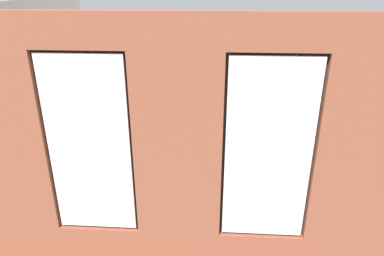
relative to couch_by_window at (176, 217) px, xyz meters
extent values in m
cube|color=#99663D|center=(-0.11, -2.16, -0.38)|extent=(6.58, 6.38, 0.10)
cube|color=#9E5138|center=(-0.11, 0.65, 1.19)|extent=(0.91, 0.16, 3.03)
cube|color=#9E5138|center=(-1.03, 0.65, 0.00)|extent=(0.92, 0.16, 0.67)
cube|color=#9E5138|center=(-1.03, 0.65, 2.53)|extent=(0.92, 0.16, 0.34)
cube|color=white|center=(-1.03, 0.69, 1.35)|extent=(0.86, 0.03, 1.96)
cube|color=#38281E|center=(-1.03, 0.63, 1.35)|extent=(0.92, 0.04, 2.02)
cube|color=#9E5138|center=(0.80, 0.65, 0.00)|extent=(0.92, 0.16, 0.67)
cube|color=#9E5138|center=(0.80, 0.65, 2.53)|extent=(0.92, 0.16, 0.34)
cube|color=white|center=(0.80, 0.69, 1.35)|extent=(0.86, 0.03, 1.96)
cube|color=#38281E|center=(0.80, 0.63, 1.35)|extent=(0.92, 0.04, 2.02)
cube|color=tan|center=(-0.11, 0.55, 0.31)|extent=(2.95, 0.24, 0.06)
cube|color=black|center=(-0.11, 0.56, 1.70)|extent=(0.50, 0.03, 0.65)
cube|color=#389360|center=(-0.11, 0.55, 1.70)|extent=(0.44, 0.01, 0.59)
cube|color=white|center=(2.83, -1.96, 1.19)|extent=(0.10, 5.38, 3.03)
cube|color=black|center=(0.00, -0.05, -0.12)|extent=(1.85, 0.85, 0.42)
cube|color=black|center=(0.00, 0.28, 0.28)|extent=(1.85, 0.24, 0.38)
cube|color=black|center=(-0.81, -0.05, 0.19)|extent=(0.22, 0.85, 0.24)
cube|color=black|center=(0.81, -0.05, 0.19)|extent=(0.22, 0.85, 0.24)
cube|color=#232326|center=(-0.35, -0.09, 0.15)|extent=(0.65, 0.65, 0.12)
cube|color=#232326|center=(0.35, -0.09, 0.15)|extent=(0.65, 0.65, 0.12)
cube|color=black|center=(-2.35, -2.09, -0.12)|extent=(0.89, 2.03, 0.42)
cube|color=black|center=(-2.68, -2.09, 0.28)|extent=(0.28, 2.01, 0.38)
cube|color=black|center=(-2.33, -2.98, 0.19)|extent=(0.85, 0.24, 0.24)
cube|color=black|center=(-2.37, -1.19, 0.19)|extent=(0.85, 0.24, 0.24)
cube|color=#232326|center=(-2.30, -2.48, 0.15)|extent=(0.66, 0.73, 0.12)
cube|color=#232326|center=(-2.32, -1.69, 0.15)|extent=(0.66, 0.73, 0.12)
cube|color=olive|center=(-0.05, -2.29, 0.10)|extent=(1.57, 0.82, 0.04)
cube|color=olive|center=(-0.77, -2.64, -0.13)|extent=(0.07, 0.07, 0.41)
cube|color=olive|center=(0.68, -2.64, -0.13)|extent=(0.07, 0.07, 0.41)
cube|color=olive|center=(-0.77, -1.94, -0.13)|extent=(0.07, 0.07, 0.41)
cube|color=olive|center=(0.68, -1.94, -0.13)|extent=(0.07, 0.07, 0.41)
cylinder|color=silver|center=(0.15, -2.39, 0.17)|extent=(0.08, 0.08, 0.10)
cylinder|color=#B7333D|center=(-0.16, -2.17, 0.18)|extent=(0.08, 0.08, 0.12)
cylinder|color=brown|center=(-0.05, -2.29, 0.17)|extent=(0.13, 0.13, 0.10)
sphere|color=#337F38|center=(-0.05, -2.29, 0.29)|extent=(0.16, 0.16, 0.16)
cube|color=#B2B2B7|center=(0.42, -2.17, 0.13)|extent=(0.18, 0.08, 0.02)
cube|color=black|center=(2.53, -2.35, -0.04)|extent=(1.11, 0.42, 0.59)
cube|color=black|center=(2.53, -2.35, 0.28)|extent=(0.40, 0.20, 0.05)
cube|color=black|center=(2.53, -2.35, 0.33)|extent=(0.06, 0.04, 0.06)
cube|color=black|center=(2.53, -2.35, 0.62)|extent=(0.90, 0.04, 0.51)
cube|color=black|center=(2.53, -2.37, 0.62)|extent=(0.85, 0.01, 0.46)
cylinder|color=#47423D|center=(-1.37, -0.05, -0.15)|extent=(0.34, 0.34, 0.37)
cylinder|color=brown|center=(-1.37, -0.05, 0.24)|extent=(0.06, 0.06, 0.41)
cone|color=#337F38|center=(-1.16, -0.03, 0.73)|extent=(0.59, 0.23, 0.67)
cone|color=#337F38|center=(-1.32, 0.21, 0.68)|extent=(0.30, 0.68, 0.59)
cone|color=#337F38|center=(-1.53, 0.07, 0.74)|extent=(0.53, 0.47, 0.69)
cone|color=#337F38|center=(-1.57, -0.14, 0.73)|extent=(0.59, 0.41, 0.67)
cone|color=#337F38|center=(-1.31, -0.24, 0.74)|extent=(0.34, 0.57, 0.68)
cylinder|color=gray|center=(-0.55, -3.34, -0.23)|extent=(0.20, 0.20, 0.19)
cylinder|color=brown|center=(-0.55, -3.34, -0.07)|extent=(0.03, 0.03, 0.14)
ellipsoid|color=#286B2D|center=(-0.55, -3.34, 0.18)|extent=(0.45, 0.45, 0.37)
cylinder|color=gray|center=(-2.00, -3.54, -0.23)|extent=(0.20, 0.20, 0.20)
cylinder|color=brown|center=(-2.00, -3.54, -0.09)|extent=(0.03, 0.03, 0.07)
ellipsoid|color=#3D8E42|center=(-2.00, -3.54, 0.08)|extent=(0.38, 0.38, 0.28)
cylinder|color=beige|center=(2.23, -4.30, -0.16)|extent=(0.36, 0.36, 0.34)
cylinder|color=brown|center=(2.23, -4.30, 0.28)|extent=(0.07, 0.07, 0.54)
cone|color=#337F38|center=(2.39, -4.31, 0.71)|extent=(0.46, 0.19, 0.44)
cone|color=#337F38|center=(2.30, -4.16, 0.73)|extent=(0.35, 0.46, 0.46)
cone|color=#337F38|center=(2.07, -4.19, 0.69)|extent=(0.49, 0.41, 0.41)
cone|color=#337F38|center=(2.09, -4.38, 0.72)|extent=(0.47, 0.38, 0.45)
cone|color=#337F38|center=(2.30, -4.42, 0.74)|extent=(0.35, 0.45, 0.47)
cylinder|color=beige|center=(-2.55, -4.35, -0.19)|extent=(0.29, 0.29, 0.29)
cylinder|color=brown|center=(-2.55, -4.35, 0.15)|extent=(0.05, 0.05, 0.39)
cone|color=#1E5B28|center=(-2.29, -4.32, 0.54)|extent=(0.61, 0.20, 0.50)
cone|color=#1E5B28|center=(-2.51, -4.09, 0.54)|extent=(0.22, 0.62, 0.50)
cone|color=#1E5B28|center=(-2.80, -4.40, 0.55)|extent=(0.61, 0.25, 0.52)
cone|color=#1E5B28|center=(-2.58, -4.57, 0.58)|extent=(0.20, 0.56, 0.57)
cylinder|color=#9E5638|center=(1.37, 0.10, -0.14)|extent=(0.36, 0.36, 0.37)
cylinder|color=brown|center=(1.37, 0.10, 0.19)|extent=(0.06, 0.06, 0.29)
cone|color=#337F38|center=(1.54, 0.07, 0.52)|extent=(0.44, 0.20, 0.45)
cone|color=#337F38|center=(1.41, 0.29, 0.49)|extent=(0.21, 0.48, 0.41)
cone|color=#337F38|center=(1.19, 0.19, 0.48)|extent=(0.48, 0.32, 0.39)
cone|color=#337F38|center=(1.23, -0.04, 0.49)|extent=(0.42, 0.41, 0.41)
cone|color=#337F38|center=(1.43, -0.05, 0.52)|extent=(0.25, 0.43, 0.46)
cylinder|color=#47423D|center=(-2.55, 0.10, -0.18)|extent=(0.30, 0.30, 0.31)
cylinder|color=brown|center=(-2.55, 0.10, 0.27)|extent=(0.05, 0.05, 0.59)
cone|color=#1E5B28|center=(-2.36, 0.13, 0.72)|extent=(0.47, 0.19, 0.41)
cone|color=#1E5B28|center=(-2.55, -0.06, 0.75)|extent=(0.13, 0.41, 0.46)
cylinder|color=gray|center=(1.98, -1.34, -0.15)|extent=(0.32, 0.32, 0.36)
cylinder|color=brown|center=(1.98, -1.34, 0.29)|extent=(0.06, 0.06, 0.53)
cone|color=#337F38|center=(2.23, -1.33, 0.81)|extent=(0.58, 0.14, 0.59)
cone|color=#337F38|center=(2.17, -1.18, 0.81)|extent=(0.51, 0.45, 0.60)
cone|color=#337F38|center=(1.94, -1.09, 0.81)|extent=(0.19, 0.60, 0.58)
cone|color=#337F38|center=(1.71, -1.27, 0.79)|extent=(0.62, 0.26, 0.56)
cone|color=#337F38|center=(1.73, -1.42, 0.81)|extent=(0.59, 0.28, 0.59)
cone|color=#337F38|center=(1.97, -1.57, 0.84)|extent=(0.13, 0.54, 0.63)
cone|color=#337F38|center=(2.14, -1.54, 0.81)|extent=(0.46, 0.52, 0.58)
camera|label=1|loc=(-0.48, 3.80, 2.89)|focal=32.00mm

